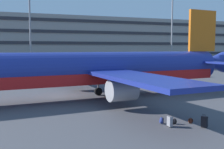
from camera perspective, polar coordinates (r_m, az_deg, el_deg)
ground_plane at (r=31.07m, az=-10.13°, el=-4.78°), size 600.00×600.00×0.00m
terminal_structure at (r=76.53m, az=-16.47°, el=6.31°), size 133.34×21.77×13.60m
airliner at (r=29.84m, az=-3.40°, el=0.97°), size 38.37×31.06×10.53m
light_mast_left at (r=59.72m, az=-16.98°, el=11.42°), size 1.80×0.50×20.37m
light_mast_center_left at (r=70.95m, az=12.61°, el=11.71°), size 1.80×0.50×23.10m
suitcase_small at (r=20.21m, az=18.93°, el=-9.41°), size 0.41×0.48×0.94m
suitcase_scuffed at (r=19.74m, az=12.12°, el=-9.64°), size 0.25×0.44×0.89m
backpack_navy at (r=20.57m, az=13.10°, el=-9.62°), size 0.40×0.40×0.47m
backpack_teal at (r=20.41m, az=10.38°, el=-9.57°), size 0.31×0.37×0.56m
backpack_laid_flat at (r=21.03m, az=16.27°, el=-9.38°), size 0.42×0.36×0.46m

